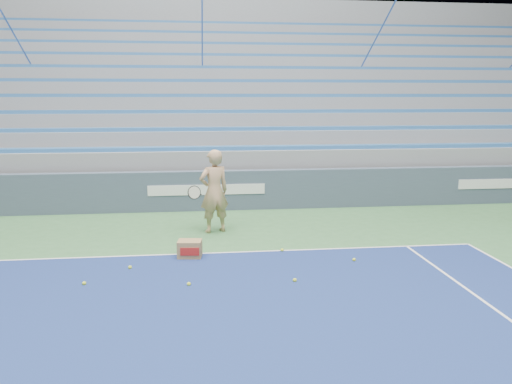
% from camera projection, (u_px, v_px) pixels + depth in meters
% --- Properties ---
extents(sponsor_barrier, '(30.00, 0.32, 1.10)m').
position_uv_depth(sponsor_barrier, '(207.00, 190.00, 13.84)').
color(sponsor_barrier, '#3D4B5D').
rests_on(sponsor_barrier, ground).
extents(bleachers, '(31.00, 9.15, 7.30)m').
position_uv_depth(bleachers, '(203.00, 117.00, 19.08)').
color(bleachers, gray).
rests_on(bleachers, ground).
extents(tennis_player, '(1.02, 0.96, 1.93)m').
position_uv_depth(tennis_player, '(214.00, 191.00, 11.48)').
color(tennis_player, tan).
rests_on(tennis_player, ground).
extents(ball_box, '(0.50, 0.40, 0.34)m').
position_uv_depth(ball_box, '(190.00, 249.00, 9.77)').
color(ball_box, olive).
rests_on(ball_box, ground).
extents(tennis_ball_0, '(0.07, 0.07, 0.07)m').
position_uv_depth(tennis_ball_0, '(130.00, 267.00, 9.13)').
color(tennis_ball_0, '#DCEF31').
rests_on(tennis_ball_0, ground).
extents(tennis_ball_1, '(0.07, 0.07, 0.07)m').
position_uv_depth(tennis_ball_1, '(189.00, 284.00, 8.32)').
color(tennis_ball_1, '#DCEF31').
rests_on(tennis_ball_1, ground).
extents(tennis_ball_2, '(0.07, 0.07, 0.07)m').
position_uv_depth(tennis_ball_2, '(354.00, 260.00, 9.56)').
color(tennis_ball_2, '#DCEF31').
rests_on(tennis_ball_2, ground).
extents(tennis_ball_3, '(0.07, 0.07, 0.07)m').
position_uv_depth(tennis_ball_3, '(84.00, 283.00, 8.35)').
color(tennis_ball_3, '#DCEF31').
rests_on(tennis_ball_3, ground).
extents(tennis_ball_4, '(0.07, 0.07, 0.07)m').
position_uv_depth(tennis_ball_4, '(295.00, 280.00, 8.49)').
color(tennis_ball_4, '#DCEF31').
rests_on(tennis_ball_4, ground).
extents(tennis_ball_5, '(0.07, 0.07, 0.07)m').
position_uv_depth(tennis_ball_5, '(282.00, 250.00, 10.16)').
color(tennis_ball_5, '#DCEF31').
rests_on(tennis_ball_5, ground).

